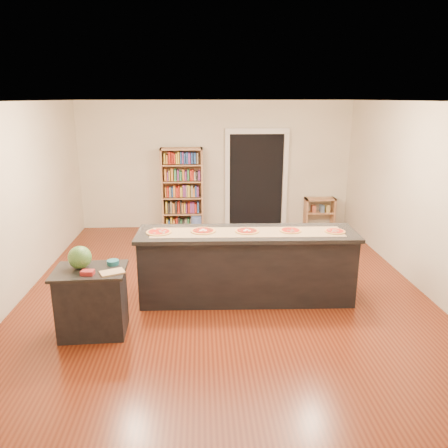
{
  "coord_description": "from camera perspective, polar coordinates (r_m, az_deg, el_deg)",
  "views": [
    {
      "loc": [
        -0.35,
        -6.15,
        2.85
      ],
      "look_at": [
        0.0,
        0.2,
        1.0
      ],
      "focal_mm": 35.0,
      "sensor_mm": 36.0,
      "label": 1
    }
  ],
  "objects": [
    {
      "name": "room",
      "position": [
        6.33,
        0.1,
        2.97
      ],
      "size": [
        6.0,
        7.0,
        2.8
      ],
      "color": "beige",
      "rests_on": "ground"
    },
    {
      "name": "doorway",
      "position": [
        9.84,
        4.23,
        6.51
      ],
      "size": [
        1.4,
        0.09,
        2.21
      ],
      "color": "black",
      "rests_on": "room"
    },
    {
      "name": "kitchen_island",
      "position": [
        6.34,
        2.94,
        -5.4
      ],
      "size": [
        3.1,
        0.84,
        1.02
      ],
      "rotation": [
        0.0,
        0.0,
        -0.03
      ],
      "color": "black",
      "rests_on": "ground"
    },
    {
      "name": "side_counter",
      "position": [
        5.7,
        -16.83,
        -9.64
      ],
      "size": [
        0.86,
        0.63,
        0.85
      ],
      "rotation": [
        0.0,
        0.0,
        0.04
      ],
      "color": "black",
      "rests_on": "ground"
    },
    {
      "name": "bookshelf",
      "position": [
        9.65,
        -5.45,
        4.51
      ],
      "size": [
        0.91,
        0.32,
        1.82
      ],
      "primitive_type": "cube",
      "color": "tan",
      "rests_on": "ground"
    },
    {
      "name": "low_shelf",
      "position": [
        10.15,
        12.35,
        1.48
      ],
      "size": [
        0.67,
        0.29,
        0.67
      ],
      "primitive_type": "cube",
      "color": "tan",
      "rests_on": "ground"
    },
    {
      "name": "waste_bin",
      "position": [
        9.66,
        -3.63,
        0.04
      ],
      "size": [
        0.23,
        0.23,
        0.33
      ],
      "primitive_type": "cylinder",
      "color": "#5C7DCE",
      "rests_on": "ground"
    },
    {
      "name": "kraft_paper",
      "position": [
        6.15,
        3.03,
        -1.07
      ],
      "size": [
        2.71,
        0.56,
        0.0
      ],
      "primitive_type": "cube",
      "rotation": [
        0.0,
        0.0,
        -0.03
      ],
      "color": "olive",
      "rests_on": "kitchen_island"
    },
    {
      "name": "watermelon",
      "position": [
        5.56,
        -18.32,
        -4.17
      ],
      "size": [
        0.28,
        0.28,
        0.28
      ],
      "primitive_type": "sphere",
      "color": "#144214",
      "rests_on": "side_counter"
    },
    {
      "name": "cutting_board",
      "position": [
        5.36,
        -14.38,
        -6.13
      ],
      "size": [
        0.33,
        0.28,
        0.02
      ],
      "primitive_type": "cube",
      "rotation": [
        0.0,
        0.0,
        0.44
      ],
      "color": "tan",
      "rests_on": "side_counter"
    },
    {
      "name": "package_red",
      "position": [
        5.38,
        -17.38,
        -6.06
      ],
      "size": [
        0.16,
        0.12,
        0.05
      ],
      "primitive_type": "cube",
      "rotation": [
        0.0,
        0.0,
        -0.08
      ],
      "color": "maroon",
      "rests_on": "side_counter"
    },
    {
      "name": "package_teal",
      "position": [
        5.61,
        -14.3,
        -4.88
      ],
      "size": [
        0.15,
        0.15,
        0.06
      ],
      "primitive_type": "cylinder",
      "color": "#195966",
      "rests_on": "side_counter"
    },
    {
      "name": "pizza_a",
      "position": [
        6.18,
        -8.51,
        -1.04
      ],
      "size": [
        0.36,
        0.36,
        0.02
      ],
      "color": "tan",
      "rests_on": "kitchen_island"
    },
    {
      "name": "pizza_b",
      "position": [
        6.17,
        -2.74,
        -0.89
      ],
      "size": [
        0.35,
        0.35,
        0.02
      ],
      "color": "tan",
      "rests_on": "kitchen_island"
    },
    {
      "name": "pizza_c",
      "position": [
        6.17,
        3.01,
        -0.91
      ],
      "size": [
        0.32,
        0.32,
        0.02
      ],
      "color": "tan",
      "rests_on": "kitchen_island"
    },
    {
      "name": "pizza_d",
      "position": [
        6.25,
        8.68,
        -0.84
      ],
      "size": [
        0.3,
        0.3,
        0.02
      ],
      "color": "tan",
      "rests_on": "kitchen_island"
    },
    {
      "name": "pizza_e",
      "position": [
        6.34,
        14.28,
        -0.92
      ],
      "size": [
        0.3,
        0.3,
        0.02
      ],
      "color": "tan",
      "rests_on": "kitchen_island"
    }
  ]
}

